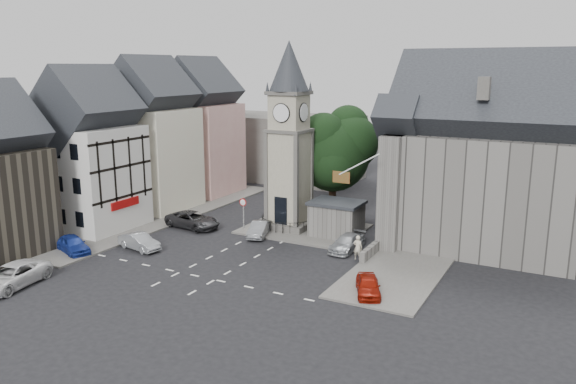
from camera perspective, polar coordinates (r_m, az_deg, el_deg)
The scene contains 24 objects.
ground at distance 43.75m, azimuth -4.85°, elevation -6.21°, with size 120.00×120.00×0.00m, color black.
pavement_west at distance 55.56m, azimuth -12.35°, elevation -2.27°, with size 6.00×30.00×0.14m, color #595651.
pavement_east at distance 46.15m, azimuth 13.44°, elevation -5.41°, with size 6.00×26.00×0.14m, color #595651.
central_island at distance 49.64m, azimuth 1.64°, elevation -3.76°, with size 10.00×8.00×0.16m, color #595651.
road_markings at distance 39.54m, azimuth -9.23°, elevation -8.42°, with size 20.00×8.00×0.01m, color silver.
clock_tower at distance 48.66m, azimuth 0.10°, elevation 5.59°, with size 4.86×4.86×16.25m.
stone_shelter at distance 47.47m, azimuth 4.95°, elevation -2.73°, with size 4.30×3.30×3.08m.
town_tree at distance 52.42m, azimuth 4.63°, elevation 4.80°, with size 7.20×7.20×10.80m.
warning_sign_post at distance 49.21m, azimuth -4.59°, elevation -1.59°, with size 0.70×0.19×2.85m.
terrace_pink at distance 63.87m, azimuth -8.88°, elevation 5.75°, with size 8.10×7.60×12.80m.
terrace_cream at distance 57.73m, azimuth -13.65°, elevation 4.82°, with size 8.10×7.60×12.80m.
terrace_tudor at distance 52.16m, azimuth -19.46°, elevation 3.20°, with size 8.10×7.60×12.00m.
backdrop_west at distance 72.31m, azimuth -0.85°, elevation 4.64°, with size 20.00×10.00×8.00m, color #4C4944.
east_building at distance 46.85m, azimuth 19.02°, elevation 2.32°, with size 14.40×11.40×12.60m.
east_boundary_wall at distance 48.59m, azimuth 10.88°, elevation -3.90°, with size 0.40×16.00×0.90m, color #5C5954.
flagpole at distance 41.94m, azimuth 7.22°, elevation 2.80°, with size 3.68×0.10×2.74m.
car_west_blue at distance 46.58m, azimuth -21.03°, elevation -4.97°, with size 1.61×4.00×1.36m, color navy.
car_west_silver at distance 45.77m, azimuth -14.86°, elevation -4.90°, with size 1.35×3.87×1.28m, color #9B9FA3.
car_west_grey at distance 50.77m, azimuth -9.66°, elevation -2.81°, with size 2.40×5.20×1.44m, color #2A2A2D.
car_island_silver at distance 47.69m, azimuth -2.94°, elevation -3.77°, with size 1.34×3.83×1.26m, color gray.
car_island_east at distance 44.28m, azimuth 6.01°, elevation -5.16°, with size 1.71×4.22×1.22m, color #A2A5A9.
car_east_red at distance 36.17m, azimuth 8.13°, elevation -9.39°, with size 1.46×3.62×1.23m, color maroon.
van_sw_white at distance 41.18m, azimuth -26.26°, elevation -7.66°, with size 2.45×5.32×1.48m, color silver.
pedestrian at distance 42.18m, azimuth 7.10°, elevation -5.63°, with size 0.69×0.45×1.89m, color beige.
Camera 1 is at (22.68, -34.63, 14.14)m, focal length 35.00 mm.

